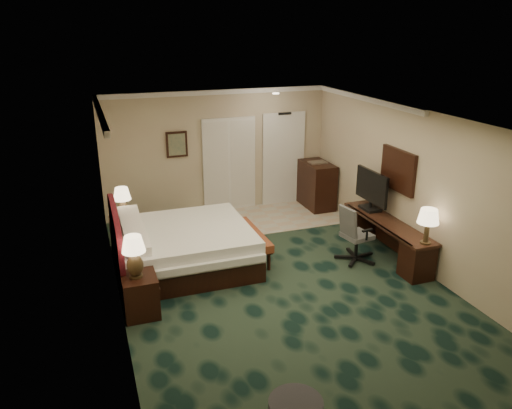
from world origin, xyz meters
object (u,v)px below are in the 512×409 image
object	(u,v)px
lamp_far	(123,203)
bed_bench	(246,244)
desk_chair	(357,233)
lamp_near	(134,257)
tv	(371,191)
nightstand_far	(125,236)
desk	(386,239)
minibar	(317,185)
nightstand_near	(140,295)
bed	(186,247)

from	to	relation	value
lamp_far	bed_bench	xyz separation A→B (m)	(2.02, -1.04, -0.68)
desk_chair	lamp_near	bearing A→B (deg)	177.70
tv	bed_bench	bearing A→B (deg)	175.80
bed_bench	tv	world-z (taller)	tv
lamp_far	nightstand_far	bearing A→B (deg)	-109.11
nightstand_far	desk	bearing A→B (deg)	-21.65
nightstand_far	lamp_far	world-z (taller)	lamp_far
minibar	nightstand_near	bearing A→B (deg)	-143.33
desk	bed	bearing A→B (deg)	167.23
bed	lamp_far	xyz separation A→B (m)	(-0.92, 1.03, 0.57)
lamp_far	bed_bench	size ratio (longest dim) A/B	0.42
desk	minibar	distance (m)	2.78
tv	minibar	xyz separation A→B (m)	(-0.08, 2.13, -0.52)
nightstand_near	desk	distance (m)	4.50
nightstand_near	tv	size ratio (longest dim) A/B	0.62
lamp_near	desk	size ratio (longest dim) A/B	0.27
nightstand_near	tv	distance (m)	4.69
lamp_far	tv	xyz separation A→B (m)	(4.46, -1.19, 0.12)
nightstand_far	nightstand_near	bearing A→B (deg)	-90.09
desk	tv	world-z (taller)	tv
bed	desk	world-z (taller)	bed
bed_bench	minibar	distance (m)	3.10
minibar	bed_bench	bearing A→B (deg)	-139.98
nightstand_near	desk	xyz separation A→B (m)	(4.47, 0.51, 0.03)
lamp_far	tv	distance (m)	4.62
desk_chair	lamp_far	bearing A→B (deg)	144.81
lamp_near	lamp_far	distance (m)	2.33
lamp_near	minibar	xyz separation A→B (m)	(4.44, 3.28, -0.40)
lamp_far	desk	distance (m)	4.84
desk_chair	minibar	world-z (taller)	minibar
lamp_near	minibar	size ratio (longest dim) A/B	0.60
nightstand_far	minibar	xyz separation A→B (m)	(4.41, 1.00, 0.21)
desk	nightstand_near	bearing A→B (deg)	-173.50
lamp_near	minibar	world-z (taller)	lamp_near
desk_chair	minibar	size ratio (longest dim) A/B	1.00
bed	tv	size ratio (longest dim) A/B	2.26
nightstand_far	bed	bearing A→B (deg)	-46.03
nightstand_near	desk	world-z (taller)	desk
nightstand_near	lamp_far	world-z (taller)	lamp_far
bed_bench	nightstand_near	bearing A→B (deg)	-148.50
desk	nightstand_far	bearing A→B (deg)	158.35
nightstand_far	tv	xyz separation A→B (m)	(4.48, -1.13, 0.74)
lamp_far	lamp_near	bearing A→B (deg)	-91.42
desk_chair	nightstand_far	bearing A→B (deg)	145.64
lamp_near	bed_bench	xyz separation A→B (m)	(2.08, 1.29, -0.68)
nightstand_near	desk	size ratio (longest dim) A/B	0.27
bed	nightstand_far	world-z (taller)	bed
bed	desk	size ratio (longest dim) A/B	0.96
desk_chair	minibar	bearing A→B (deg)	68.88
bed_bench	lamp_near	bearing A→B (deg)	-149.10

